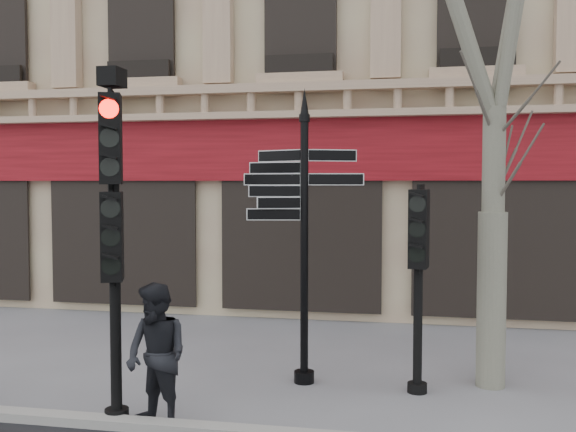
% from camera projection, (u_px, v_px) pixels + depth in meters
% --- Properties ---
extents(ground, '(80.00, 80.00, 0.00)m').
position_uv_depth(ground, '(239.00, 395.00, 8.76)').
color(ground, slate).
rests_on(ground, ground).
extents(kerb, '(80.00, 0.25, 0.12)m').
position_uv_depth(kerb, '(207.00, 430.00, 7.39)').
color(kerb, '#97958F').
rests_on(kerb, ground).
extents(fingerpost, '(1.79, 1.79, 4.26)m').
position_uv_depth(fingerpost, '(304.00, 186.00, 9.18)').
color(fingerpost, black).
rests_on(fingerpost, ground).
extents(traffic_signal_main, '(0.56, 0.48, 4.27)m').
position_uv_depth(traffic_signal_main, '(114.00, 200.00, 7.68)').
color(traffic_signal_main, black).
rests_on(traffic_signal_main, ground).
extents(traffic_signal_secondary, '(0.52, 0.40, 2.82)m').
position_uv_depth(traffic_signal_secondary, '(419.00, 251.00, 8.79)').
color(traffic_signal_secondary, black).
rests_on(traffic_signal_secondary, ground).
extents(pedestrian_b, '(1.04, 0.96, 1.72)m').
position_uv_depth(pedestrian_b, '(157.00, 356.00, 7.56)').
color(pedestrian_b, black).
rests_on(pedestrian_b, ground).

